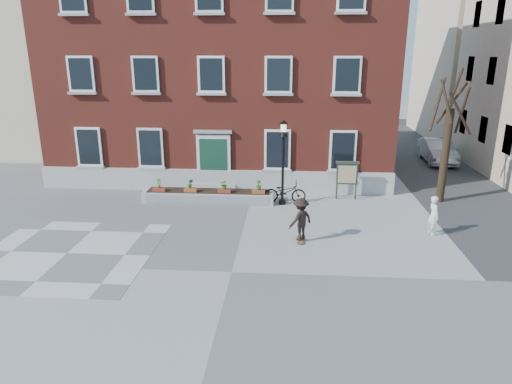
# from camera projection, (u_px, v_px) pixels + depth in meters

# --- Properties ---
(ground) EXTENTS (100.00, 100.00, 0.00)m
(ground) POSITION_uv_depth(u_px,v_px,m) (232.00, 272.00, 14.78)
(ground) COLOR gray
(ground) RESTS_ON ground
(checker_patch) EXTENTS (6.00, 6.00, 0.01)m
(checker_patch) POSITION_uv_depth(u_px,v_px,m) (67.00, 253.00, 16.15)
(checker_patch) COLOR slate
(checker_patch) RESTS_ON ground
(distant_building) EXTENTS (10.00, 12.00, 13.00)m
(distant_building) POSITION_uv_depth(u_px,v_px,m) (19.00, 56.00, 33.17)
(distant_building) COLOR beige
(distant_building) RESTS_ON ground
(bicycle) EXTENTS (1.99, 0.73, 1.04)m
(bicycle) POSITION_uv_depth(u_px,v_px,m) (285.00, 192.00, 21.45)
(bicycle) COLOR black
(bicycle) RESTS_ON ground
(parked_car) EXTENTS (1.77, 4.59, 1.49)m
(parked_car) POSITION_uv_depth(u_px,v_px,m) (438.00, 151.00, 29.20)
(parked_car) COLOR #B9BBBE
(parked_car) RESTS_ON ground
(bystander) EXTENTS (0.46, 0.62, 1.56)m
(bystander) POSITION_uv_depth(u_px,v_px,m) (434.00, 215.00, 17.61)
(bystander) COLOR silver
(bystander) RESTS_ON ground
(brick_building) EXTENTS (18.40, 10.85, 12.60)m
(brick_building) POSITION_uv_depth(u_px,v_px,m) (226.00, 61.00, 26.37)
(brick_building) COLOR maroon
(brick_building) RESTS_ON ground
(planter_assembly) EXTENTS (6.20, 1.12, 1.15)m
(planter_assembly) POSITION_uv_depth(u_px,v_px,m) (209.00, 195.00, 21.67)
(planter_assembly) COLOR #B5B5B0
(planter_assembly) RESTS_ON ground
(bare_tree) EXTENTS (1.83, 1.83, 6.16)m
(bare_tree) POSITION_uv_depth(u_px,v_px,m) (447.00, 144.00, 20.96)
(bare_tree) COLOR #2F2115
(bare_tree) RESTS_ON ground
(lamp_post) EXTENTS (0.40, 0.40, 3.93)m
(lamp_post) POSITION_uv_depth(u_px,v_px,m) (283.00, 151.00, 20.61)
(lamp_post) COLOR black
(lamp_post) RESTS_ON ground
(notice_board) EXTENTS (1.10, 0.16, 1.87)m
(notice_board) POSITION_uv_depth(u_px,v_px,m) (347.00, 174.00, 21.71)
(notice_board) COLOR #183020
(notice_board) RESTS_ON ground
(skateboarder) EXTENTS (1.18, 1.14, 1.69)m
(skateboarder) POSITION_uv_depth(u_px,v_px,m) (301.00, 219.00, 16.94)
(skateboarder) COLOR brown
(skateboarder) RESTS_ON ground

